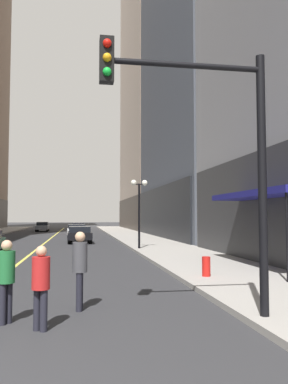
{
  "coord_description": "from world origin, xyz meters",
  "views": [
    {
      "loc": [
        2.7,
        -3.65,
        2.16
      ],
      "look_at": [
        8.6,
        32.35,
        4.38
      ],
      "focal_mm": 36.99,
      "sensor_mm": 36.0,
      "label": 1
    }
  ],
  "objects_px": {
    "pedestrian_in_red_jacket": "(41,281)",
    "pedestrian_in_green_parka": "(6,275)",
    "car_maroon": "(77,228)",
    "car_grey": "(43,226)",
    "street_lamp_right_mid": "(139,198)",
    "pedestrian_with_orange_bag": "(80,264)",
    "traffic_light_near_right": "(213,137)",
    "car_white": "(77,230)",
    "car_black": "(79,234)",
    "fire_hydrant_right": "(206,269)"
  },
  "relations": [
    {
      "from": "pedestrian_in_red_jacket",
      "to": "pedestrian_in_green_parka",
      "type": "height_order",
      "value": "pedestrian_in_green_parka"
    },
    {
      "from": "car_maroon",
      "to": "pedestrian_in_red_jacket",
      "type": "relative_size",
      "value": 2.87
    },
    {
      "from": "car_maroon",
      "to": "pedestrian_in_green_parka",
      "type": "height_order",
      "value": "pedestrian_in_green_parka"
    },
    {
      "from": "car_grey",
      "to": "street_lamp_right_mid",
      "type": "distance_m",
      "value": 34.15
    },
    {
      "from": "pedestrian_with_orange_bag",
      "to": "traffic_light_near_right",
      "type": "relative_size",
      "value": 0.32
    },
    {
      "from": "pedestrian_with_orange_bag",
      "to": "traffic_light_near_right",
      "type": "xyz_separation_m",
      "value": [
        2.62,
        -1.71,
        2.69
      ]
    },
    {
      "from": "pedestrian_in_red_jacket",
      "to": "pedestrian_with_orange_bag",
      "type": "bearing_deg",
      "value": 63.99
    },
    {
      "from": "car_white",
      "to": "car_maroon",
      "type": "relative_size",
      "value": 0.89
    },
    {
      "from": "car_black",
      "to": "pedestrian_in_red_jacket",
      "type": "bearing_deg",
      "value": -91.68
    },
    {
      "from": "fire_hydrant_right",
      "to": "pedestrian_in_red_jacket",
      "type": "bearing_deg",
      "value": -134.35
    },
    {
      "from": "car_grey",
      "to": "street_lamp_right_mid",
      "type": "height_order",
      "value": "street_lamp_right_mid"
    },
    {
      "from": "car_black",
      "to": "pedestrian_in_green_parka",
      "type": "height_order",
      "value": "pedestrian_in_green_parka"
    },
    {
      "from": "car_grey",
      "to": "pedestrian_in_red_jacket",
      "type": "height_order",
      "value": "pedestrian_in_red_jacket"
    },
    {
      "from": "car_grey",
      "to": "pedestrian_with_orange_bag",
      "type": "distance_m",
      "value": 48.37
    },
    {
      "from": "pedestrian_with_orange_bag",
      "to": "traffic_light_near_right",
      "type": "distance_m",
      "value": 4.13
    },
    {
      "from": "car_maroon",
      "to": "pedestrian_in_red_jacket",
      "type": "xyz_separation_m",
      "value": [
        -0.5,
        -42.33,
        0.2
      ]
    },
    {
      "from": "car_grey",
      "to": "fire_hydrant_right",
      "type": "bearing_deg",
      "value": -78.22
    },
    {
      "from": "car_black",
      "to": "fire_hydrant_right",
      "type": "xyz_separation_m",
      "value": [
        4.18,
        -19.82,
        -0.32
      ]
    },
    {
      "from": "car_black",
      "to": "pedestrian_with_orange_bag",
      "type": "bearing_deg",
      "value": -90.0
    },
    {
      "from": "car_black",
      "to": "street_lamp_right_mid",
      "type": "xyz_separation_m",
      "value": [
        3.68,
        -8.15,
        2.54
      ]
    },
    {
      "from": "car_maroon",
      "to": "fire_hydrant_right",
      "type": "distance_m",
      "value": 37.57
    },
    {
      "from": "car_grey",
      "to": "fire_hydrant_right",
      "type": "xyz_separation_m",
      "value": [
        9.29,
        -44.58,
        -0.32
      ]
    },
    {
      "from": "fire_hydrant_right",
      "to": "car_grey",
      "type": "bearing_deg",
      "value": 101.78
    },
    {
      "from": "pedestrian_in_red_jacket",
      "to": "car_grey",
      "type": "bearing_deg",
      "value": 95.06
    },
    {
      "from": "pedestrian_with_orange_bag",
      "to": "pedestrian_in_green_parka",
      "type": "height_order",
      "value": "pedestrian_with_orange_bag"
    },
    {
      "from": "car_grey",
      "to": "pedestrian_in_red_jacket",
      "type": "bearing_deg",
      "value": -84.94
    },
    {
      "from": "pedestrian_in_green_parka",
      "to": "traffic_light_near_right",
      "type": "relative_size",
      "value": 0.3
    },
    {
      "from": "pedestrian_with_orange_bag",
      "to": "fire_hydrant_right",
      "type": "xyz_separation_m",
      "value": [
        4.17,
        3.52,
        -0.65
      ]
    },
    {
      "from": "car_black",
      "to": "pedestrian_in_green_parka",
      "type": "relative_size",
      "value": 2.86
    },
    {
      "from": "car_maroon",
      "to": "fire_hydrant_right",
      "type": "xyz_separation_m",
      "value": [
        4.41,
        -37.31,
        -0.32
      ]
    },
    {
      "from": "pedestrian_in_green_parka",
      "to": "street_lamp_right_mid",
      "type": "distance_m",
      "value": 17.04
    },
    {
      "from": "street_lamp_right_mid",
      "to": "fire_hydrant_right",
      "type": "bearing_deg",
      "value": -87.55
    },
    {
      "from": "car_maroon",
      "to": "street_lamp_right_mid",
      "type": "bearing_deg",
      "value": -81.33
    },
    {
      "from": "pedestrian_in_red_jacket",
      "to": "car_maroon",
      "type": "bearing_deg",
      "value": 89.33
    },
    {
      "from": "car_white",
      "to": "street_lamp_right_mid",
      "type": "relative_size",
      "value": 0.92
    },
    {
      "from": "car_black",
      "to": "car_white",
      "type": "distance_m",
      "value": 7.88
    },
    {
      "from": "car_white",
      "to": "street_lamp_right_mid",
      "type": "bearing_deg",
      "value": -76.18
    },
    {
      "from": "pedestrian_in_green_parka",
      "to": "car_grey",
      "type": "bearing_deg",
      "value": 94.27
    },
    {
      "from": "traffic_light_near_right",
      "to": "fire_hydrant_right",
      "type": "distance_m",
      "value": 6.4
    },
    {
      "from": "pedestrian_in_green_parka",
      "to": "fire_hydrant_right",
      "type": "distance_m",
      "value": 7.18
    },
    {
      "from": "street_lamp_right_mid",
      "to": "pedestrian_in_red_jacket",
      "type": "bearing_deg",
      "value": -104.78
    },
    {
      "from": "car_black",
      "to": "car_maroon",
      "type": "xyz_separation_m",
      "value": [
        -0.23,
        17.49,
        -0.0
      ]
    },
    {
      "from": "pedestrian_in_green_parka",
      "to": "traffic_light_near_right",
      "type": "bearing_deg",
      "value": -11.26
    },
    {
      "from": "pedestrian_with_orange_bag",
      "to": "pedestrian_in_green_parka",
      "type": "relative_size",
      "value": 1.07
    },
    {
      "from": "car_maroon",
      "to": "fire_hydrant_right",
      "type": "relative_size",
      "value": 5.73
    },
    {
      "from": "car_maroon",
      "to": "traffic_light_near_right",
      "type": "distance_m",
      "value": 42.74
    },
    {
      "from": "pedestrian_in_red_jacket",
      "to": "traffic_light_near_right",
      "type": "distance_m",
      "value": 4.39
    },
    {
      "from": "car_maroon",
      "to": "fire_hydrant_right",
      "type": "bearing_deg",
      "value": -83.26
    },
    {
      "from": "fire_hydrant_right",
      "to": "car_maroon",
      "type": "bearing_deg",
      "value": 96.74
    },
    {
      "from": "car_white",
      "to": "pedestrian_in_green_parka",
      "type": "xyz_separation_m",
      "value": [
        -1.2,
        -32.11,
        0.26
      ]
    }
  ]
}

